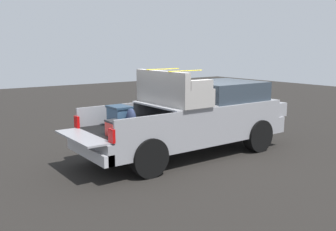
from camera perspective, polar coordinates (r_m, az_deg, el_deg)
The scene contains 2 objects.
ground_plane at distance 9.89m, azimuth 2.83°, elevation -5.92°, with size 40.00×40.00×0.00m, color black.
pickup_truck at distance 9.90m, azimuth 4.50°, elevation -0.14°, with size 6.05×2.06×2.23m.
Camera 1 is at (-5.97, -7.39, 2.74)m, focal length 40.09 mm.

